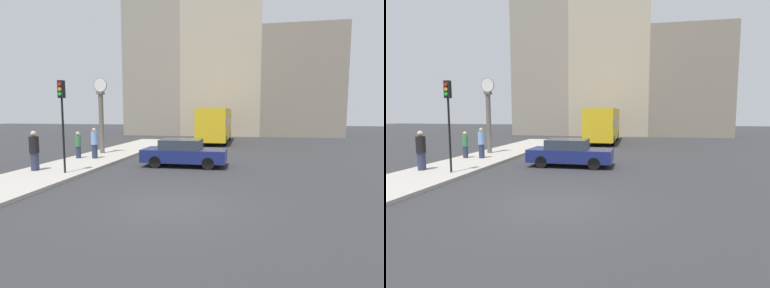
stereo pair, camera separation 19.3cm
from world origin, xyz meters
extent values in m
plane|color=#2D2D30|center=(0.00, 0.00, 0.00)|extent=(120.00, 120.00, 0.00)
cube|color=#A39E93|center=(-6.66, 9.29, 0.07)|extent=(3.41, 22.59, 0.14)
cube|color=gray|center=(-9.39, 29.36, 9.95)|extent=(7.32, 5.00, 19.91)
cube|color=#B7A88E|center=(-1.01, 29.36, 9.96)|extent=(9.44, 5.00, 19.92)
cube|color=gray|center=(8.38, 29.36, 6.38)|extent=(9.34, 5.00, 12.77)
cube|color=navy|center=(-0.99, 6.70, 0.59)|extent=(4.38, 1.89, 0.66)
cube|color=#2D3842|center=(-1.16, 6.70, 1.18)|extent=(2.10, 1.70, 0.51)
cylinder|color=black|center=(0.37, 7.53, 0.31)|extent=(0.62, 0.22, 0.62)
cylinder|color=black|center=(0.37, 5.86, 0.31)|extent=(0.62, 0.22, 0.62)
cylinder|color=black|center=(-2.35, 7.53, 0.31)|extent=(0.62, 0.22, 0.62)
cylinder|color=black|center=(-2.35, 5.86, 0.31)|extent=(0.62, 0.22, 0.62)
cube|color=gold|center=(-0.71, 19.77, 1.78)|extent=(2.54, 8.77, 2.84)
cube|color=#1E232D|center=(-0.71, 19.77, 1.98)|extent=(2.57, 8.60, 0.83)
cylinder|color=black|center=(0.42, 22.48, 0.45)|extent=(0.28, 0.90, 0.90)
cylinder|color=black|center=(-1.84, 22.48, 0.45)|extent=(0.28, 0.90, 0.90)
cylinder|color=black|center=(0.42, 17.05, 0.45)|extent=(0.28, 0.90, 0.90)
cylinder|color=black|center=(-1.84, 17.05, 0.45)|extent=(0.28, 0.90, 0.90)
cylinder|color=black|center=(-5.79, 3.33, 1.80)|extent=(0.09, 0.09, 3.33)
cube|color=black|center=(-5.79, 3.33, 3.85)|extent=(0.26, 0.20, 0.76)
cylinder|color=red|center=(-5.79, 3.21, 4.05)|extent=(0.15, 0.04, 0.15)
cylinder|color=orange|center=(-5.79, 3.21, 3.85)|extent=(0.15, 0.04, 0.15)
cylinder|color=green|center=(-5.79, 3.21, 3.64)|extent=(0.15, 0.04, 0.15)
cylinder|color=#666056|center=(-7.25, 9.76, 2.08)|extent=(0.31, 0.31, 3.88)
cube|color=#666056|center=(-7.25, 9.76, 4.11)|extent=(0.40, 0.40, 0.18)
cylinder|color=#666056|center=(-7.25, 9.76, 4.63)|extent=(0.93, 0.04, 0.93)
cylinder|color=white|center=(-7.25, 9.76, 4.63)|extent=(0.86, 0.06, 0.86)
cylinder|color=#2D334C|center=(-7.48, 3.58, 0.55)|extent=(0.36, 0.36, 0.82)
cylinder|color=black|center=(-7.48, 3.58, 1.35)|extent=(0.43, 0.43, 0.77)
sphere|color=tan|center=(-7.48, 3.58, 1.86)|extent=(0.26, 0.26, 0.26)
cylinder|color=#2D334C|center=(-7.59, 7.44, 0.49)|extent=(0.29, 0.29, 0.70)
cylinder|color=#387A47|center=(-7.59, 7.44, 1.16)|extent=(0.34, 0.34, 0.65)
sphere|color=tan|center=(-7.59, 7.44, 1.60)|extent=(0.23, 0.23, 0.23)
cylinder|color=#2D334C|center=(-6.62, 7.57, 0.54)|extent=(0.33, 0.33, 0.81)
cylinder|color=#729ED8|center=(-6.62, 7.57, 1.33)|extent=(0.38, 0.38, 0.76)
sphere|color=tan|center=(-6.62, 7.57, 1.82)|extent=(0.23, 0.23, 0.23)
camera|label=1|loc=(2.21, -8.67, 2.82)|focal=28.00mm
camera|label=2|loc=(2.40, -8.64, 2.82)|focal=28.00mm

